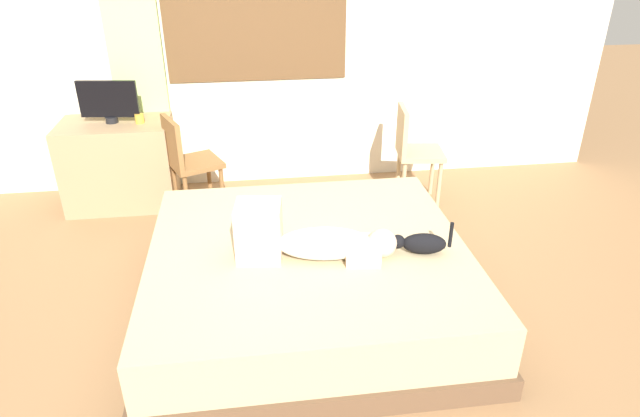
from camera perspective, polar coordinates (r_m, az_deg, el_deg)
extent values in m
plane|color=olive|center=(3.48, -3.18, -11.74)|extent=(16.00, 16.00, 0.00)
cube|color=beige|center=(5.01, -5.98, 18.68)|extent=(6.40, 0.12, 2.90)
cube|color=brown|center=(4.93, -6.71, 19.29)|extent=(1.55, 0.02, 1.09)
cube|color=white|center=(4.93, -6.71, 19.29)|extent=(1.47, 0.02, 1.01)
cube|color=brown|center=(3.57, -1.17, -9.16)|extent=(1.98, 1.90, 0.14)
cube|color=tan|center=(3.44, -1.21, -6.14)|extent=(1.92, 1.84, 0.31)
ellipsoid|color=silver|center=(3.22, 0.48, -3.64)|extent=(0.59, 0.33, 0.17)
sphere|color=beige|center=(3.24, 6.51, -3.59)|extent=(0.17, 0.17, 0.17)
cube|color=beige|center=(3.19, -6.36, -2.35)|extent=(0.29, 0.27, 0.34)
cube|color=beige|center=(3.25, 4.36, -4.29)|extent=(0.23, 0.30, 0.08)
ellipsoid|color=black|center=(3.31, 10.77, -3.61)|extent=(0.28, 0.16, 0.13)
sphere|color=black|center=(3.29, 8.11, -3.42)|extent=(0.08, 0.08, 0.08)
cylinder|color=black|center=(3.30, 13.45, -2.68)|extent=(0.03, 0.03, 0.16)
cube|color=#997A56|center=(5.03, -20.07, 4.38)|extent=(0.90, 0.56, 0.74)
cylinder|color=black|center=(4.90, -20.83, 8.63)|extent=(0.10, 0.10, 0.05)
cube|color=black|center=(4.85, -21.18, 10.57)|extent=(0.48, 0.09, 0.30)
cylinder|color=gold|center=(4.81, -18.25, 8.87)|extent=(0.07, 0.07, 0.08)
cylinder|color=brown|center=(4.90, -11.43, 3.02)|extent=(0.04, 0.04, 0.44)
cylinder|color=brown|center=(4.64, -10.10, 1.71)|extent=(0.04, 0.04, 0.44)
cylinder|color=brown|center=(4.82, -14.80, 2.21)|extent=(0.04, 0.04, 0.44)
cylinder|color=brown|center=(4.55, -13.64, 0.84)|extent=(0.04, 0.04, 0.44)
cube|color=brown|center=(4.63, -12.79, 4.65)|extent=(0.50, 0.50, 0.04)
cube|color=brown|center=(4.51, -15.10, 6.65)|extent=(0.19, 0.36, 0.38)
cylinder|color=tan|center=(5.05, 11.56, 3.76)|extent=(0.04, 0.04, 0.44)
cylinder|color=tan|center=(4.78, 12.26, 2.30)|extent=(0.04, 0.04, 0.44)
cylinder|color=tan|center=(4.99, 8.15, 3.78)|extent=(0.04, 0.04, 0.44)
cylinder|color=tan|center=(4.72, 8.66, 2.31)|extent=(0.04, 0.04, 0.44)
cube|color=tan|center=(4.79, 10.39, 5.68)|extent=(0.42, 0.42, 0.04)
cube|color=tan|center=(4.69, 8.55, 8.09)|extent=(0.09, 0.38, 0.38)
cube|color=#ADCC75|center=(5.02, -18.56, 14.65)|extent=(0.44, 0.06, 2.41)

